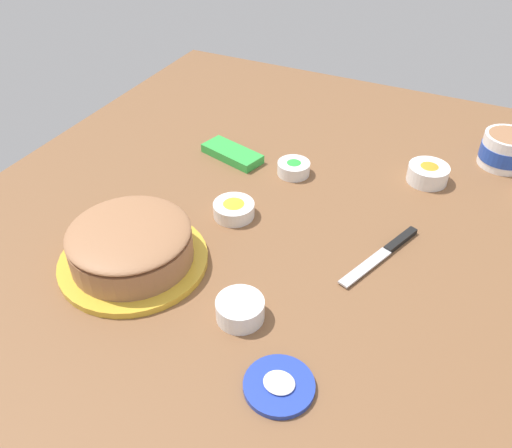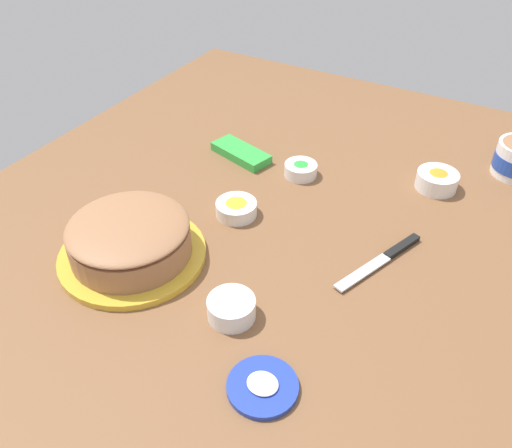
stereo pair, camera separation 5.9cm
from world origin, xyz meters
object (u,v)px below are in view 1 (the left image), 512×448
Objects in this scene: sprinkle_bowl_orange at (428,173)px; sprinkle_bowl_yellow at (234,209)px; candy_box_lower at (232,154)px; frosting_tub_lid at (279,385)px; sprinkle_bowl_pink at (240,309)px; frosting_tub at (505,149)px; sprinkle_bowl_green at (294,168)px; spreading_knife at (387,251)px; frosted_cake at (131,247)px.

sprinkle_bowl_orange is 0.48m from sprinkle_bowl_yellow.
sprinkle_bowl_orange reaches higher than candy_box_lower.
sprinkle_bowl_pink is (0.12, -0.10, 0.02)m from frosting_tub_lid.
frosting_tub_lid is at bearing 126.54° from sprinkle_bowl_yellow.
candy_box_lower is (0.47, 0.11, -0.01)m from sprinkle_bowl_orange.
sprinkle_bowl_orange is at bearing -97.34° from frosting_tub_lid.
sprinkle_bowl_orange is (-0.09, -0.68, 0.02)m from frosting_tub_lid.
sprinkle_bowl_green is at bearing 30.41° from frosting_tub.
candy_box_lower is (0.45, -0.19, 0.01)m from spreading_knife.
sprinkle_bowl_pink is 0.29m from sprinkle_bowl_yellow.
frosting_tub_lid is at bearing 139.34° from candy_box_lower.
sprinkle_bowl_orange is (-0.30, -0.11, 0.01)m from sprinkle_bowl_green.
frosting_tub is 1.30× the size of sprinkle_bowl_yellow.
frosting_tub is 0.68m from candy_box_lower.
sprinkle_bowl_green is 0.17m from candy_box_lower.
frosting_tub is 0.51× the size of spreading_knife.
spreading_knife is at bearing -100.21° from frosting_tub_lid.
sprinkle_bowl_yellow is at bearing 134.22° from candy_box_lower.
sprinkle_bowl_orange is at bearing -93.61° from spreading_knife.
sprinkle_bowl_yellow is (0.50, 0.48, -0.02)m from frosting_tub.
sprinkle_bowl_yellow is at bearing -60.31° from sprinkle_bowl_pink.
frosted_cake is 2.48× the size of frosting_tub.
frosting_tub_lid is 1.25× the size of sprinkle_bowl_yellow.
frosting_tub_lid is 0.70× the size of candy_box_lower.
frosted_cake is 3.23× the size of sprinkle_bowl_yellow.
spreading_knife is 2.66× the size of sprinkle_bowl_pink.
frosted_cake reaches higher than frosting_tub.
sprinkle_bowl_yellow is (0.15, -0.26, -0.00)m from sprinkle_bowl_pink.
sprinkle_bowl_yellow is at bearing 43.34° from frosting_tub.
sprinkle_bowl_yellow is at bearing -53.46° from frosting_tub_lid.
frosting_tub is at bearing -141.48° from candy_box_lower.
frosted_cake is at bearing 106.99° from candy_box_lower.
candy_box_lower is (0.38, -0.57, 0.01)m from frosting_tub_lid.
frosting_tub_lid is 0.69m from candy_box_lower.
spreading_knife is 0.30m from sprinkle_bowl_orange.
frosting_tub is at bearing -131.18° from frosted_cake.
frosting_tub reaches higher than sprinkle_bowl_green.
sprinkle_bowl_orange is 1.12× the size of sprinkle_bowl_pink.
frosting_tub is 0.69m from sprinkle_bowl_yellow.
sprinkle_bowl_green reaches higher than candy_box_lower.
frosting_tub_lid is at bearing 73.95° from frosting_tub.
candy_box_lower is at bearing -61.37° from sprinkle_bowl_yellow.
spreading_knife is at bearing -124.03° from sprinkle_bowl_pink.
frosted_cake is at bearing 29.11° from spreading_knife.
frosted_cake is at bearing 49.77° from sprinkle_bowl_orange.
sprinkle_bowl_green reaches higher than frosting_tub_lid.
sprinkle_bowl_green is (0.45, 0.26, -0.03)m from frosting_tub.
sprinkle_bowl_yellow reaches higher than sprinkle_bowl_green.
frosting_tub_lid is at bearing 139.43° from sprinkle_bowl_pink.
sprinkle_bowl_orange is at bearing 45.74° from frosting_tub.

